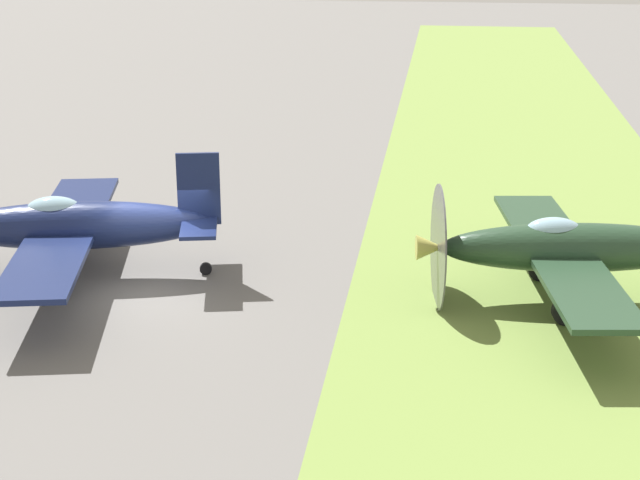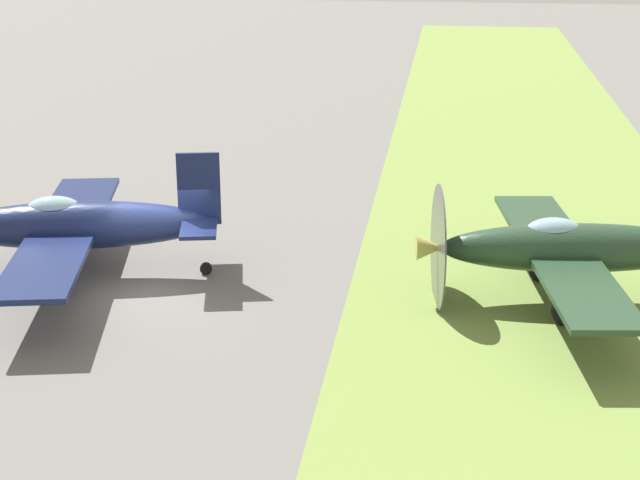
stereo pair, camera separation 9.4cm
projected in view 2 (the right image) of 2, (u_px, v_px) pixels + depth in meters
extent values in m
plane|color=#605E5B|center=(157.00, 289.00, 26.74)|extent=(160.00, 160.00, 0.00)
cube|color=olive|center=(558.00, 309.00, 25.41)|extent=(120.00, 11.00, 0.01)
ellipsoid|color=#141E47|center=(79.00, 225.00, 27.04)|extent=(2.78, 7.37, 1.32)
cube|color=#141E47|center=(64.00, 231.00, 27.06)|extent=(10.40, 3.88, 0.15)
cube|color=#141E47|center=(199.00, 189.00, 26.95)|extent=(0.35, 1.17, 2.03)
cube|color=#141E47|center=(200.00, 219.00, 27.23)|extent=(3.54, 1.64, 0.11)
ellipsoid|color=#8CB2C6|center=(54.00, 209.00, 26.84)|extent=(1.04, 1.62, 0.75)
cylinder|color=black|center=(53.00, 286.00, 25.93)|extent=(0.38, 0.76, 0.73)
cylinder|color=black|center=(51.00, 268.00, 25.76)|extent=(0.13, 0.13, 1.02)
cylinder|color=black|center=(72.00, 247.00, 28.85)|extent=(0.38, 0.76, 0.73)
cylinder|color=black|center=(71.00, 231.00, 28.68)|extent=(0.13, 0.13, 1.02)
cylinder|color=black|center=(206.00, 268.00, 27.73)|extent=(0.20, 0.36, 0.34)
ellipsoid|color=#233D28|center=(576.00, 248.00, 25.41)|extent=(2.17, 7.13, 1.28)
cube|color=#233D28|center=(560.00, 253.00, 25.47)|extent=(10.06, 3.01, 0.14)
cone|color=#B7B24C|center=(430.00, 248.00, 25.43)|extent=(0.75, 0.80, 0.66)
cylinder|color=#4C4C51|center=(438.00, 248.00, 25.43)|extent=(3.29, 0.46, 3.31)
ellipsoid|color=#8CB2C6|center=(553.00, 231.00, 25.27)|extent=(0.90, 1.53, 0.72)
cylinder|color=black|center=(566.00, 312.00, 24.38)|extent=(0.32, 0.73, 0.70)
cylinder|color=black|center=(568.00, 293.00, 24.22)|extent=(0.12, 0.12, 0.99)
cylinder|color=black|center=(541.00, 269.00, 27.21)|extent=(0.32, 0.73, 0.70)
cylinder|color=black|center=(542.00, 252.00, 27.05)|extent=(0.12, 0.12, 0.99)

